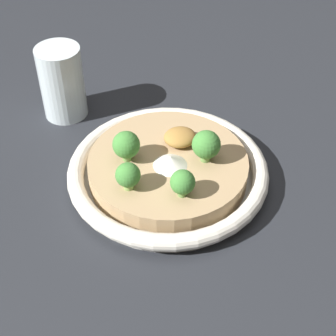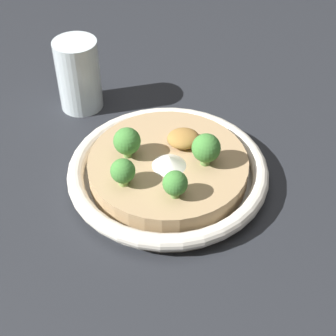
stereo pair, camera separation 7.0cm
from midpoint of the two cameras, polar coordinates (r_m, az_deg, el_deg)
The scene contains 9 objects.
ground_plane at distance 0.72m, azimuth 2.79°, elevation -1.54°, with size 6.00×6.00×0.00m, color #23262B.
risotto_bowl at distance 0.70m, azimuth 2.85°, elevation -0.42°, with size 0.27×0.27×0.04m.
cheese_sprinkle at distance 0.68m, azimuth 3.28°, elevation 0.64°, with size 0.05×0.05×0.01m.
crispy_onion_garnish at distance 0.71m, azimuth 4.55°, elevation 3.17°, with size 0.05×0.04×0.02m.
broccoli_back_right at distance 0.64m, azimuth -1.93°, elevation -0.54°, with size 0.03×0.03×0.04m.
broccoli_back at distance 0.63m, azimuth 3.72°, elevation -1.92°, with size 0.03×0.03×0.04m.
broccoli_front_right at distance 0.68m, azimuth -1.63°, elevation 2.82°, with size 0.04×0.04×0.04m.
broccoli_left at distance 0.67m, azimuth 7.23°, elevation 2.03°, with size 0.04×0.04×0.05m.
drinking_glass at distance 0.83m, azimuth -7.48°, elevation 10.10°, with size 0.07×0.07×0.12m.
Camera 2 is at (0.07, 0.51, 0.50)m, focal length 55.00 mm.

